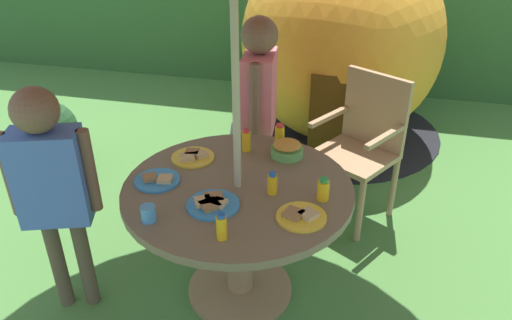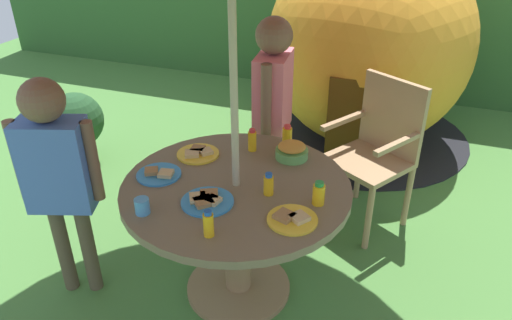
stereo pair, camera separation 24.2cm
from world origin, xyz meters
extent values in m
cube|color=#477A38|center=(0.00, 0.00, -0.01)|extent=(10.00, 10.00, 0.02)
cylinder|color=#93704C|center=(0.00, 0.00, 0.01)|extent=(0.58, 0.58, 0.03)
cylinder|color=#93704C|center=(0.00, 0.00, 0.33)|extent=(0.14, 0.14, 0.65)
cylinder|color=#75664C|center=(0.00, 0.00, 0.67)|extent=(1.14, 1.14, 0.04)
cylinder|color=#B7AD8C|center=(0.00, 0.00, 1.06)|extent=(0.04, 0.04, 2.13)
cylinder|color=tan|center=(0.26, 0.82, 0.22)|extent=(0.04, 0.04, 0.44)
cylinder|color=tan|center=(0.61, 0.60, 0.22)|extent=(0.04, 0.04, 0.44)
cylinder|color=tan|center=(0.46, 1.15, 0.22)|extent=(0.04, 0.04, 0.44)
cylinder|color=tan|center=(0.81, 0.94, 0.22)|extent=(0.04, 0.04, 0.44)
cube|color=tan|center=(0.53, 0.88, 0.46)|extent=(0.61, 0.60, 0.04)
cube|color=tan|center=(0.64, 1.05, 0.72)|extent=(0.41, 0.27, 0.49)
cube|color=tan|center=(0.36, 0.99, 0.67)|extent=(0.25, 0.39, 0.03)
cube|color=tan|center=(0.71, 0.77, 0.67)|extent=(0.25, 0.39, 0.03)
ellipsoid|color=orange|center=(0.30, 2.18, 0.85)|extent=(1.88, 2.06, 1.70)
cylinder|color=black|center=(0.30, 2.18, 0.01)|extent=(2.12, 2.12, 0.01)
cube|color=#4B310D|center=(0.42, 1.27, 0.47)|extent=(0.47, 0.09, 0.77)
cylinder|color=#595960|center=(-1.75, 0.92, 0.09)|extent=(0.24, 0.24, 0.18)
sphere|color=#234C28|center=(-1.75, 0.92, 0.37)|extent=(0.44, 0.44, 0.44)
cylinder|color=navy|center=(-0.10, 0.91, 0.30)|extent=(0.08, 0.08, 0.60)
cylinder|color=navy|center=(-0.08, 0.77, 0.30)|extent=(0.08, 0.08, 0.60)
cube|color=#EA727F|center=(-0.09, 0.84, 0.85)|extent=(0.22, 0.36, 0.50)
cylinder|color=brown|center=(-0.11, 1.03, 0.87)|extent=(0.06, 0.06, 0.45)
cylinder|color=brown|center=(-0.07, 0.65, 0.87)|extent=(0.06, 0.06, 0.45)
sphere|color=brown|center=(-0.09, 0.84, 1.21)|extent=(0.23, 0.23, 0.23)
cylinder|color=brown|center=(-0.89, -0.30, 0.28)|extent=(0.08, 0.08, 0.56)
cylinder|color=brown|center=(-0.76, -0.26, 0.28)|extent=(0.08, 0.08, 0.56)
cube|color=#4C72C6|center=(-0.83, -0.28, 0.79)|extent=(0.36, 0.27, 0.47)
cylinder|color=brown|center=(-1.00, -0.34, 0.82)|extent=(0.06, 0.06, 0.42)
cylinder|color=brown|center=(-0.66, -0.22, 0.82)|extent=(0.06, 0.06, 0.42)
sphere|color=brown|center=(-0.83, -0.28, 1.13)|extent=(0.21, 0.21, 0.21)
cylinder|color=#66B259|center=(0.18, 0.35, 0.72)|extent=(0.18, 0.18, 0.05)
ellipsoid|color=gold|center=(0.18, 0.35, 0.76)|extent=(0.15, 0.15, 0.04)
cylinder|color=yellow|center=(0.34, -0.19, 0.70)|extent=(0.23, 0.23, 0.01)
cube|color=tan|center=(0.37, -0.19, 0.72)|extent=(0.10, 0.10, 0.02)
cube|color=#9E7547|center=(0.31, -0.20, 0.72)|extent=(0.10, 0.10, 0.02)
cylinder|color=#338CD8|center=(-0.40, -0.05, 0.70)|extent=(0.23, 0.23, 0.01)
cube|color=tan|center=(-0.36, -0.06, 0.72)|extent=(0.08, 0.08, 0.02)
cube|color=#9E7547|center=(-0.44, -0.06, 0.72)|extent=(0.09, 0.09, 0.02)
cylinder|color=#338CD8|center=(-0.07, -0.19, 0.70)|extent=(0.25, 0.25, 0.01)
cube|color=tan|center=(-0.04, -0.19, 0.72)|extent=(0.08, 0.08, 0.02)
cube|color=#9E7547|center=(-0.07, -0.16, 0.72)|extent=(0.11, 0.11, 0.02)
cube|color=tan|center=(-0.11, -0.20, 0.72)|extent=(0.10, 0.10, 0.02)
cube|color=#9E7547|center=(-0.07, -0.22, 0.72)|extent=(0.12, 0.12, 0.02)
cylinder|color=yellow|center=(-0.31, 0.21, 0.70)|extent=(0.23, 0.23, 0.01)
cube|color=tan|center=(-0.27, 0.22, 0.72)|extent=(0.09, 0.09, 0.02)
cube|color=#9E7547|center=(-0.32, 0.23, 0.72)|extent=(0.08, 0.08, 0.02)
cube|color=tan|center=(-0.33, 0.18, 0.72)|extent=(0.10, 0.10, 0.02)
cylinder|color=yellow|center=(0.42, -0.02, 0.74)|extent=(0.06, 0.06, 0.10)
cylinder|color=green|center=(0.42, -0.02, 0.80)|extent=(0.04, 0.04, 0.02)
cylinder|color=yellow|center=(0.11, 0.50, 0.74)|extent=(0.06, 0.06, 0.10)
cylinder|color=red|center=(0.11, 0.50, 0.80)|extent=(0.04, 0.04, 0.02)
cylinder|color=yellow|center=(0.04, -0.41, 0.75)|extent=(0.05, 0.05, 0.11)
cylinder|color=blue|center=(0.04, -0.41, 0.81)|extent=(0.03, 0.03, 0.02)
cylinder|color=yellow|center=(0.18, -0.03, 0.74)|extent=(0.05, 0.05, 0.10)
cylinder|color=blue|center=(0.18, -0.03, 0.80)|extent=(0.03, 0.03, 0.02)
cylinder|color=yellow|center=(-0.05, 0.36, 0.75)|extent=(0.05, 0.05, 0.11)
cylinder|color=red|center=(-0.05, 0.36, 0.81)|extent=(0.03, 0.03, 0.02)
cylinder|color=#4C99D8|center=(-0.31, -0.37, 0.73)|extent=(0.07, 0.07, 0.07)
camera|label=1|loc=(0.56, -1.95, 1.98)|focal=34.23mm
camera|label=2|loc=(0.79, -1.88, 1.98)|focal=34.23mm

